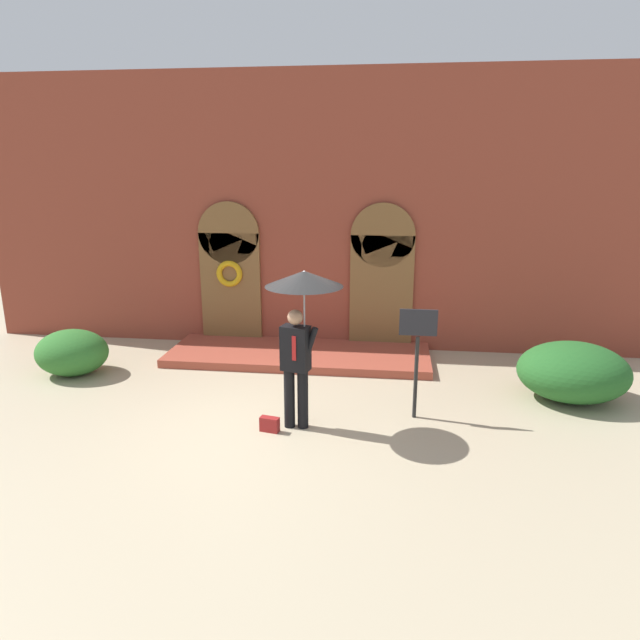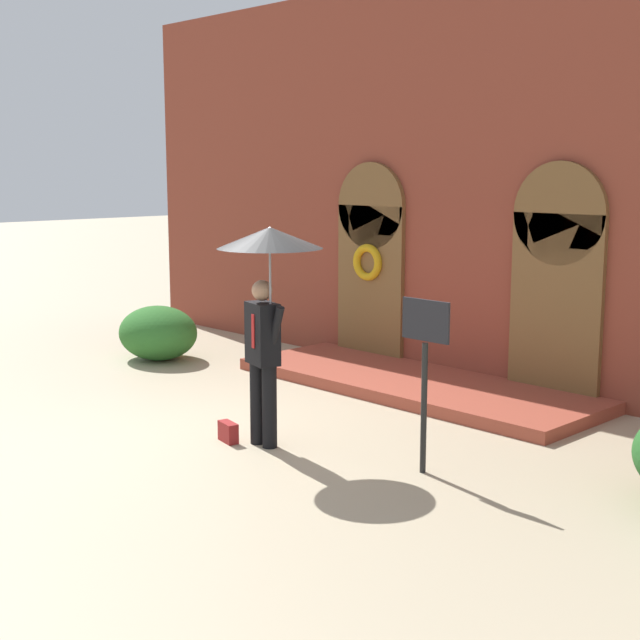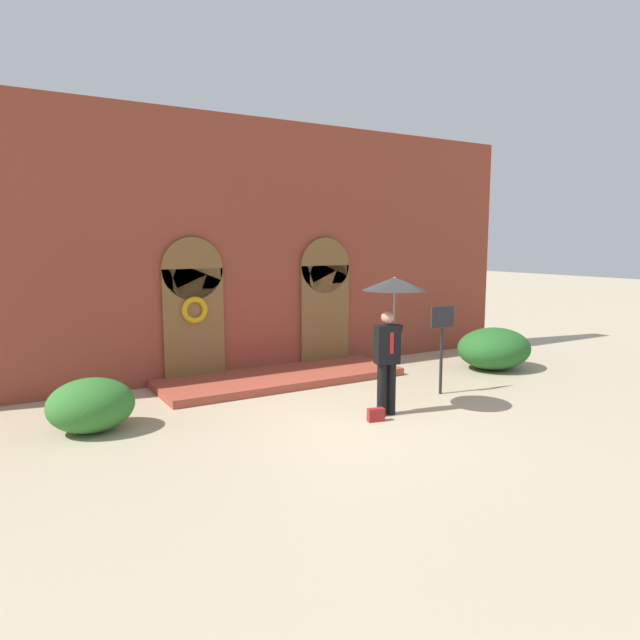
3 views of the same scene
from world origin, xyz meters
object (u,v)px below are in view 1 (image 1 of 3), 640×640
(shrub_left, at_px, (72,352))
(shrub_right, at_px, (573,372))
(person_with_umbrella, at_px, (302,302))
(sign_post, at_px, (417,346))
(handbag, at_px, (270,424))

(shrub_left, bearing_deg, shrub_right, -0.45)
(person_with_umbrella, distance_m, shrub_left, 5.10)
(sign_post, relative_size, shrub_left, 1.30)
(handbag, xyz_separation_m, shrub_left, (-4.12, 1.87, 0.31))
(person_with_umbrella, distance_m, sign_post, 1.90)
(sign_post, height_order, shrub_left, sign_post)
(handbag, xyz_separation_m, sign_post, (2.11, 0.76, 1.05))
(person_with_umbrella, bearing_deg, shrub_right, 20.59)
(person_with_umbrella, distance_m, handbag, 1.87)
(person_with_umbrella, xyz_separation_m, shrub_left, (-4.58, 1.67, -1.49))
(handbag, height_order, sign_post, sign_post)
(sign_post, height_order, shrub_right, sign_post)
(shrub_right, bearing_deg, shrub_left, 179.55)
(sign_post, relative_size, shrub_right, 0.96)
(person_with_umbrella, height_order, sign_post, person_with_umbrella)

